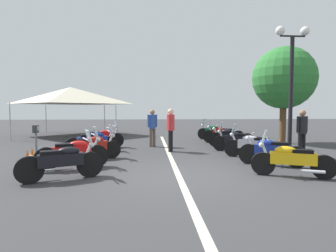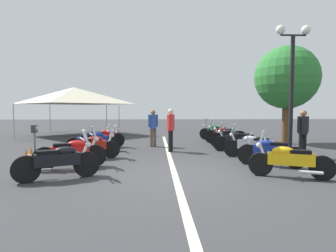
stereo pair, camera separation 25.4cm
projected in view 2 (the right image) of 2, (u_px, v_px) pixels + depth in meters
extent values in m
plane|color=#38383A|center=(175.00, 176.00, 6.96)|extent=(80.00, 80.00, 0.00)
cube|color=beige|center=(169.00, 155.00, 10.14)|extent=(13.90, 0.16, 0.01)
cylinder|color=black|center=(87.00, 164.00, 6.91)|extent=(0.39, 0.65, 0.65)
cylinder|color=black|center=(26.00, 169.00, 6.30)|extent=(0.39, 0.65, 0.65)
cube|color=black|center=(57.00, 159.00, 6.60)|extent=(0.68, 1.08, 0.30)
ellipsoid|color=black|center=(65.00, 151.00, 6.66)|extent=(0.45, 0.58, 0.22)
cube|color=black|center=(47.00, 153.00, 6.49)|extent=(0.43, 0.54, 0.12)
cylinder|color=silver|center=(84.00, 153.00, 6.87)|extent=(0.18, 0.29, 0.58)
cylinder|color=silver|center=(82.00, 139.00, 6.83)|extent=(0.58, 0.29, 0.04)
sphere|color=silver|center=(88.00, 145.00, 6.91)|extent=(0.14, 0.14, 0.14)
cylinder|color=silver|center=(39.00, 171.00, 6.59)|extent=(0.29, 0.54, 0.08)
cube|color=silver|center=(85.00, 136.00, 6.86)|extent=(0.38, 0.26, 0.32)
cylinder|color=black|center=(95.00, 156.00, 8.11)|extent=(0.36, 0.68, 0.67)
cylinder|color=black|center=(44.00, 159.00, 7.58)|extent=(0.36, 0.68, 0.67)
cube|color=red|center=(70.00, 151.00, 7.83)|extent=(0.62, 1.09, 0.30)
ellipsoid|color=red|center=(77.00, 144.00, 7.89)|extent=(0.42, 0.58, 0.22)
cube|color=black|center=(62.00, 145.00, 7.74)|extent=(0.41, 0.54, 0.12)
cylinder|color=silver|center=(93.00, 146.00, 8.07)|extent=(0.16, 0.30, 0.58)
cylinder|color=silver|center=(91.00, 134.00, 8.03)|extent=(0.60, 0.25, 0.04)
sphere|color=silver|center=(96.00, 139.00, 8.10)|extent=(0.14, 0.14, 0.14)
cylinder|color=silver|center=(55.00, 161.00, 7.86)|extent=(0.26, 0.54, 0.08)
cube|color=silver|center=(94.00, 132.00, 8.06)|extent=(0.38, 0.24, 0.32)
cylinder|color=black|center=(111.00, 149.00, 9.55)|extent=(0.31, 0.64, 0.62)
cylinder|color=black|center=(68.00, 152.00, 9.07)|extent=(0.31, 0.64, 0.62)
cube|color=maroon|center=(90.00, 145.00, 9.30)|extent=(0.58, 1.13, 0.30)
ellipsoid|color=maroon|center=(95.00, 139.00, 9.35)|extent=(0.40, 0.57, 0.22)
cube|color=black|center=(83.00, 140.00, 9.22)|extent=(0.39, 0.53, 0.12)
cylinder|color=silver|center=(109.00, 141.00, 9.51)|extent=(0.15, 0.30, 0.58)
cylinder|color=silver|center=(108.00, 131.00, 9.48)|extent=(0.61, 0.22, 0.04)
sphere|color=silver|center=(112.00, 135.00, 9.54)|extent=(0.14, 0.14, 0.14)
cylinder|color=silver|center=(77.00, 153.00, 9.34)|extent=(0.24, 0.55, 0.08)
cube|color=silver|center=(110.00, 129.00, 9.50)|extent=(0.38, 0.22, 0.32)
cylinder|color=black|center=(111.00, 143.00, 11.13)|extent=(0.40, 0.65, 0.65)
cylinder|color=black|center=(73.00, 146.00, 10.44)|extent=(0.40, 0.65, 0.65)
cube|color=navy|center=(93.00, 140.00, 10.77)|extent=(0.73, 1.16, 0.30)
ellipsoid|color=navy|center=(97.00, 135.00, 10.84)|extent=(0.45, 0.58, 0.22)
cube|color=black|center=(87.00, 136.00, 10.66)|extent=(0.44, 0.54, 0.12)
cylinder|color=silver|center=(110.00, 136.00, 11.09)|extent=(0.18, 0.29, 0.58)
cylinder|color=silver|center=(109.00, 128.00, 11.04)|extent=(0.58, 0.29, 0.04)
sphere|color=silver|center=(113.00, 131.00, 11.12)|extent=(0.14, 0.14, 0.14)
cylinder|color=silver|center=(81.00, 147.00, 10.74)|extent=(0.30, 0.53, 0.08)
cylinder|color=black|center=(117.00, 140.00, 12.29)|extent=(0.37, 0.66, 0.65)
cylinder|color=black|center=(86.00, 142.00, 11.73)|extent=(0.37, 0.66, 0.65)
cube|color=red|center=(102.00, 137.00, 12.00)|extent=(0.65, 1.07, 0.30)
ellipsoid|color=red|center=(106.00, 132.00, 12.06)|extent=(0.43, 0.58, 0.22)
cube|color=black|center=(97.00, 133.00, 11.90)|extent=(0.42, 0.54, 0.12)
cylinder|color=silver|center=(116.00, 134.00, 12.25)|extent=(0.17, 0.29, 0.58)
cylinder|color=silver|center=(115.00, 126.00, 12.21)|extent=(0.59, 0.27, 0.04)
sphere|color=silver|center=(118.00, 129.00, 12.28)|extent=(0.14, 0.14, 0.14)
cylinder|color=silver|center=(92.00, 143.00, 12.01)|extent=(0.28, 0.54, 0.08)
cube|color=silver|center=(117.00, 124.00, 12.24)|extent=(0.38, 0.25, 0.32)
cylinder|color=black|center=(260.00, 164.00, 7.02)|extent=(0.35, 0.62, 0.61)
cylinder|color=black|center=(322.00, 168.00, 6.56)|extent=(0.35, 0.62, 0.61)
cube|color=#EAB214|center=(291.00, 159.00, 6.78)|extent=(0.66, 1.12, 0.30)
ellipsoid|color=#EAB214|center=(283.00, 151.00, 6.83)|extent=(0.43, 0.58, 0.22)
cube|color=black|center=(300.00, 152.00, 6.70)|extent=(0.42, 0.54, 0.12)
cylinder|color=silver|center=(263.00, 153.00, 6.99)|extent=(0.17, 0.30, 0.58)
cylinder|color=silver|center=(265.00, 139.00, 6.95)|extent=(0.59, 0.26, 0.04)
sphere|color=silver|center=(259.00, 145.00, 7.01)|extent=(0.14, 0.14, 0.14)
cylinder|color=silver|center=(310.00, 172.00, 6.49)|extent=(0.27, 0.54, 0.08)
cube|color=silver|center=(262.00, 136.00, 6.97)|extent=(0.38, 0.24, 0.32)
cylinder|color=black|center=(248.00, 154.00, 8.45)|extent=(0.42, 0.64, 0.64)
cylinder|color=black|center=(296.00, 158.00, 7.87)|extent=(0.42, 0.64, 0.64)
cube|color=navy|center=(271.00, 150.00, 8.15)|extent=(0.73, 1.05, 0.30)
ellipsoid|color=navy|center=(265.00, 143.00, 8.21)|extent=(0.47, 0.58, 0.22)
cube|color=black|center=(279.00, 145.00, 8.05)|extent=(0.45, 0.55, 0.12)
cylinder|color=silver|center=(250.00, 145.00, 8.41)|extent=(0.20, 0.29, 0.58)
cylinder|color=silver|center=(252.00, 134.00, 8.37)|extent=(0.57, 0.32, 0.04)
sphere|color=silver|center=(247.00, 138.00, 8.44)|extent=(0.14, 0.14, 0.14)
cylinder|color=silver|center=(285.00, 161.00, 7.83)|extent=(0.33, 0.52, 0.08)
cylinder|color=black|center=(233.00, 148.00, 9.79)|extent=(0.41, 0.62, 0.63)
cylinder|color=black|center=(278.00, 151.00, 9.16)|extent=(0.41, 0.62, 0.63)
cube|color=silver|center=(255.00, 145.00, 9.46)|extent=(0.78, 1.18, 0.30)
ellipsoid|color=silver|center=(250.00, 139.00, 9.52)|extent=(0.47, 0.58, 0.22)
cube|color=black|center=(261.00, 140.00, 9.36)|extent=(0.45, 0.55, 0.12)
cylinder|color=silver|center=(234.00, 140.00, 9.74)|extent=(0.19, 0.29, 0.58)
cylinder|color=silver|center=(236.00, 130.00, 9.70)|extent=(0.57, 0.31, 0.04)
sphere|color=silver|center=(231.00, 135.00, 9.78)|extent=(0.14, 0.14, 0.14)
cylinder|color=silver|center=(268.00, 154.00, 9.12)|extent=(0.32, 0.53, 0.08)
cube|color=silver|center=(233.00, 129.00, 9.73)|extent=(0.38, 0.27, 0.32)
cylinder|color=black|center=(221.00, 143.00, 11.17)|extent=(0.36, 0.64, 0.63)
cylinder|color=black|center=(259.00, 145.00, 10.69)|extent=(0.36, 0.64, 0.63)
cube|color=black|center=(239.00, 140.00, 10.92)|extent=(0.68, 1.17, 0.30)
ellipsoid|color=black|center=(235.00, 135.00, 10.96)|extent=(0.43, 0.58, 0.22)
cube|color=black|center=(245.00, 136.00, 10.84)|extent=(0.42, 0.54, 0.12)
cylinder|color=silver|center=(222.00, 136.00, 11.13)|extent=(0.17, 0.30, 0.58)
cylinder|color=silver|center=(223.00, 128.00, 11.09)|extent=(0.59, 0.26, 0.04)
sphere|color=silver|center=(220.00, 132.00, 11.15)|extent=(0.14, 0.14, 0.14)
cylinder|color=silver|center=(251.00, 148.00, 10.62)|extent=(0.27, 0.54, 0.08)
cube|color=silver|center=(221.00, 126.00, 11.12)|extent=(0.38, 0.24, 0.32)
cylinder|color=black|center=(216.00, 139.00, 12.58)|extent=(0.38, 0.66, 0.66)
cylinder|color=black|center=(248.00, 141.00, 12.09)|extent=(0.38, 0.66, 0.66)
cube|color=black|center=(232.00, 136.00, 12.32)|extent=(0.68, 1.13, 0.30)
ellipsoid|color=black|center=(228.00, 132.00, 12.37)|extent=(0.44, 0.58, 0.22)
cube|color=black|center=(237.00, 132.00, 12.24)|extent=(0.42, 0.54, 0.12)
cylinder|color=silver|center=(217.00, 133.00, 12.54)|extent=(0.17, 0.29, 0.58)
cylinder|color=silver|center=(218.00, 125.00, 12.50)|extent=(0.59, 0.27, 0.04)
sphere|color=silver|center=(215.00, 129.00, 12.56)|extent=(0.14, 0.14, 0.14)
cylinder|color=silver|center=(241.00, 143.00, 12.02)|extent=(0.28, 0.54, 0.08)
cylinder|color=black|center=(211.00, 136.00, 13.87)|extent=(0.35, 0.68, 0.67)
cylinder|color=black|center=(240.00, 137.00, 13.47)|extent=(0.35, 0.68, 0.67)
cube|color=maroon|center=(225.00, 133.00, 13.66)|extent=(0.62, 1.14, 0.30)
ellipsoid|color=maroon|center=(222.00, 129.00, 13.70)|extent=(0.41, 0.58, 0.22)
cube|color=black|center=(230.00, 130.00, 13.59)|extent=(0.40, 0.54, 0.12)
cylinder|color=silver|center=(212.00, 131.00, 13.84)|extent=(0.16, 0.30, 0.58)
cylinder|color=silver|center=(213.00, 124.00, 13.81)|extent=(0.60, 0.24, 0.04)
sphere|color=silver|center=(210.00, 127.00, 13.86)|extent=(0.14, 0.14, 0.14)
cylinder|color=silver|center=(234.00, 139.00, 13.39)|extent=(0.25, 0.55, 0.08)
cube|color=silver|center=(211.00, 122.00, 13.82)|extent=(0.38, 0.23, 0.32)
cylinder|color=black|center=(205.00, 134.00, 15.51)|extent=(0.45, 0.64, 0.66)
cylinder|color=black|center=(230.00, 135.00, 14.84)|extent=(0.45, 0.64, 0.66)
cube|color=#0C592D|center=(217.00, 131.00, 15.17)|extent=(0.80, 1.09, 0.30)
ellipsoid|color=#0C592D|center=(214.00, 127.00, 15.24)|extent=(0.49, 0.58, 0.22)
cube|color=black|center=(221.00, 128.00, 15.05)|extent=(0.47, 0.55, 0.12)
cylinder|color=silver|center=(206.00, 129.00, 15.47)|extent=(0.21, 0.29, 0.58)
cylinder|color=silver|center=(207.00, 122.00, 15.43)|extent=(0.56, 0.35, 0.04)
sphere|color=silver|center=(204.00, 125.00, 15.51)|extent=(0.14, 0.14, 0.14)
cylinder|color=silver|center=(224.00, 137.00, 14.82)|extent=(0.35, 0.52, 0.08)
cube|color=silver|center=(206.00, 121.00, 15.46)|extent=(0.37, 0.29, 0.32)
cylinder|color=black|center=(291.00, 97.00, 9.44)|extent=(0.14, 0.14, 4.32)
cylinder|color=black|center=(293.00, 35.00, 9.31)|extent=(0.06, 0.90, 0.06)
sphere|color=white|center=(281.00, 30.00, 9.28)|extent=(0.32, 0.32, 0.32)
sphere|color=white|center=(306.00, 30.00, 9.32)|extent=(0.32, 0.32, 0.32)
cylinder|color=slate|center=(35.00, 150.00, 7.75)|extent=(0.06, 0.06, 1.10)
cube|color=#33383D|center=(34.00, 129.00, 7.71)|extent=(0.18, 0.12, 0.22)
cube|color=#B2D8BF|center=(37.00, 128.00, 7.71)|extent=(0.10, 0.01, 0.12)
cube|color=orange|center=(32.00, 166.00, 8.12)|extent=(0.36, 0.36, 0.03)
cone|color=orange|center=(31.00, 156.00, 8.10)|extent=(0.26, 0.26, 0.60)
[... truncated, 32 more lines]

